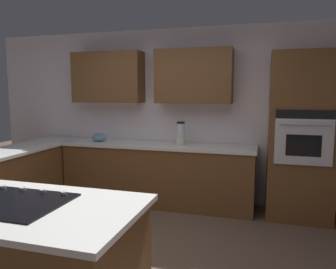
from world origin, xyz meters
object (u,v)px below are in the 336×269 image
Objects in this scene: blender at (181,135)px; cooktop at (10,202)px; mixing_bowl at (99,137)px; wall_oven at (301,137)px.

cooktop is at bearing 79.12° from blender.
wall_oven is at bearing 179.87° from mixing_bowl.
wall_oven reaches higher than cooktop.
wall_oven is 3.44m from cooktop.
cooktop is 2.26× the size of blender.
mixing_bowl is at bearing 0.00° from blender.
cooktop is at bearing 106.07° from mixing_bowl.
blender reaches higher than cooktop.
blender is at bearing -0.24° from wall_oven.
cooktop is 3.29× the size of mixing_bowl.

